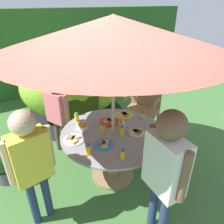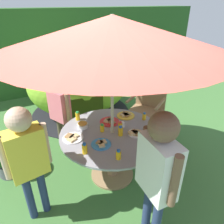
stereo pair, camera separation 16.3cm
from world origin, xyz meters
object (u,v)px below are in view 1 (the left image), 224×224
at_px(garden_table, 113,145).
at_px(plate_near_left, 109,121).
at_px(plate_center_front, 74,139).
at_px(juice_bottle_front_edge, 123,154).
at_px(child_in_white_shirt, 166,165).
at_px(juice_bottle_back_edge, 122,131).
at_px(juice_bottle_spot_b, 143,115).
at_px(dome_tent, 73,84).
at_px(wooden_chair, 144,104).
at_px(juice_bottle_spot_a, 88,150).
at_px(plate_far_right, 124,115).
at_px(juice_bottle_center_back, 121,126).
at_px(juice_bottle_mid_right, 77,117).
at_px(child_in_pink_shirt, 57,107).
at_px(child_in_yellow_shirt, 30,157).
at_px(juice_bottle_mid_left, 103,128).
at_px(patio_umbrella, 113,33).
at_px(cup_near, 122,124).
at_px(potted_plant, 4,159).
at_px(plate_near_right, 136,132).
at_px(snack_bowl, 83,126).
at_px(plate_far_left, 104,144).

bearing_deg(garden_table, plate_near_left, 69.94).
xyz_separation_m(plate_center_front, juice_bottle_front_edge, (0.30, -0.56, 0.04)).
height_order(child_in_white_shirt, juice_bottle_back_edge, child_in_white_shirt).
relative_size(child_in_white_shirt, juice_bottle_spot_b, 13.70).
bearing_deg(dome_tent, wooden_chair, -49.84).
bearing_deg(juice_bottle_spot_a, plate_far_right, 31.53).
xyz_separation_m(juice_bottle_center_back, juice_bottle_mid_right, (-0.37, 0.51, -0.00)).
distance_m(child_in_white_shirt, juice_bottle_center_back, 0.93).
height_order(child_in_pink_shirt, child_in_yellow_shirt, child_in_yellow_shirt).
relative_size(juice_bottle_back_edge, juice_bottle_spot_b, 1.24).
relative_size(plate_center_front, juice_bottle_mid_left, 2.38).
height_order(plate_far_right, juice_bottle_mid_left, juice_bottle_mid_left).
distance_m(wooden_chair, juice_bottle_mid_left, 1.26).
xyz_separation_m(patio_umbrella, plate_center_front, (-0.47, 0.11, -1.14)).
xyz_separation_m(garden_table, child_in_white_shirt, (-0.06, -0.92, 0.40)).
height_order(plate_near_left, cup_near, cup_near).
distance_m(potted_plant, plate_near_right, 1.73).
relative_size(plate_near_right, juice_bottle_spot_a, 1.47).
height_order(plate_center_front, juice_bottle_front_edge, juice_bottle_front_edge).
xyz_separation_m(plate_far_right, juice_bottle_mid_left, (-0.46, -0.20, 0.04)).
bearing_deg(child_in_pink_shirt, cup_near, 10.32).
height_order(snack_bowl, juice_bottle_mid_right, juice_bottle_mid_right).
height_order(garden_table, dome_tent, dome_tent).
distance_m(child_in_yellow_shirt, plate_near_right, 1.23).
bearing_deg(plate_near_right, dome_tent, 88.94).
bearing_deg(juice_bottle_center_back, child_in_white_shirt, -100.17).
xyz_separation_m(juice_bottle_back_edge, cup_near, (0.11, 0.16, -0.03)).
xyz_separation_m(child_in_white_shirt, juice_bottle_mid_right, (-0.21, 1.41, -0.16)).
bearing_deg(child_in_white_shirt, juice_bottle_mid_left, 5.73).
height_order(plate_far_left, juice_bottle_mid_left, juice_bottle_mid_left).
bearing_deg(plate_far_left, potted_plant, 139.43).
bearing_deg(child_in_yellow_shirt, child_in_pink_shirt, 51.95).
bearing_deg(child_in_yellow_shirt, plate_near_left, 11.18).
height_order(plate_near_left, juice_bottle_front_edge, juice_bottle_front_edge).
xyz_separation_m(plate_far_right, juice_bottle_mid_right, (-0.63, 0.21, 0.04)).
xyz_separation_m(dome_tent, plate_near_left, (-0.19, -1.68, 0.05)).
distance_m(dome_tent, snack_bowl, 1.73).
bearing_deg(juice_bottle_back_edge, dome_tent, 84.00).
bearing_deg(juice_bottle_back_edge, potted_plant, 148.29).
relative_size(garden_table, plate_center_front, 5.23).
relative_size(child_in_white_shirt, snack_bowl, 10.00).
bearing_deg(plate_far_right, plate_far_left, -143.14).
distance_m(child_in_pink_shirt, child_in_yellow_shirt, 1.17).
bearing_deg(child_in_white_shirt, wooden_chair, -31.14).
height_order(juice_bottle_mid_left, juice_bottle_spot_a, juice_bottle_spot_a).
bearing_deg(plate_far_left, juice_bottle_spot_b, 17.52).
height_order(garden_table, wooden_chair, wooden_chair).
relative_size(patio_umbrella, plate_near_right, 12.31).
height_order(juice_bottle_spot_a, cup_near, juice_bottle_spot_a).
bearing_deg(juice_bottle_mid_right, garden_table, -61.77).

